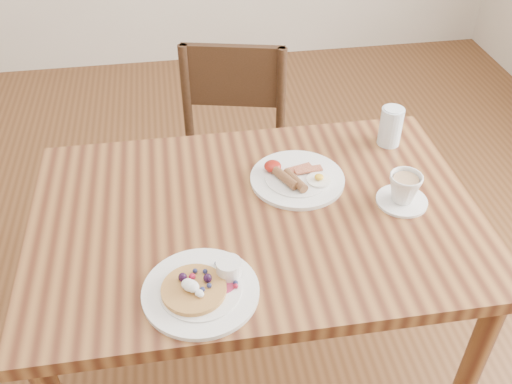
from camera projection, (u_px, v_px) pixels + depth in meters
ground at (256, 373)px, 2.00m from camera, size 5.00×5.00×0.00m
dining_table at (256, 239)px, 1.59m from camera, size 1.20×0.80×0.75m
chair_far at (231, 156)px, 2.17m from camera, size 0.50×0.50×0.88m
pancake_plate at (202, 288)px, 1.30m from camera, size 0.27×0.27×0.06m
breakfast_plate at (296, 178)px, 1.63m from camera, size 0.27×0.27×0.04m
teacup_saucer at (404, 190)px, 1.54m from camera, size 0.14×0.14×0.09m
water_glass at (391, 126)px, 1.75m from camera, size 0.07×0.07×0.12m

